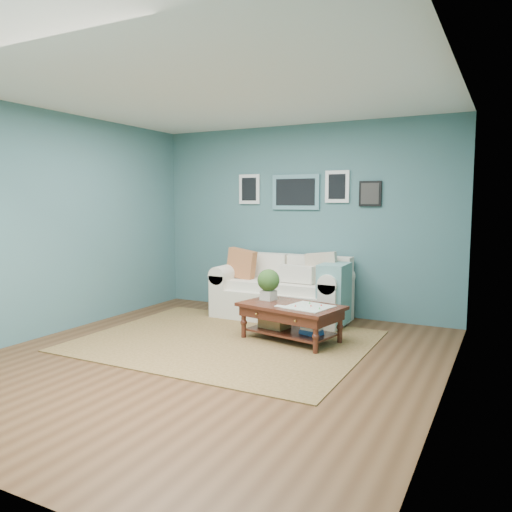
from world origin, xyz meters
The scene contains 4 objects.
room_shell centered at (0.00, 0.06, 1.36)m, with size 5.00×5.02×2.70m.
area_rug centered at (-0.20, 0.66, 0.01)m, with size 3.19×2.55×0.01m, color brown.
loveseat centered at (-0.01, 2.03, 0.39)m, with size 1.88×0.86×0.97m.
coffee_table centered at (0.41, 1.05, 0.36)m, with size 1.26×0.89×0.81m.
Camera 1 is at (2.70, -4.20, 1.61)m, focal length 35.00 mm.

